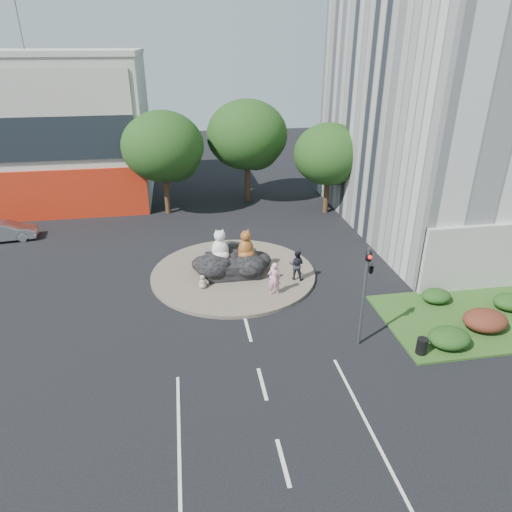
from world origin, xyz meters
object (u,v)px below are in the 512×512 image
(kitten_white, at_px, (273,272))
(litter_bin, at_px, (422,346))
(cat_tabby, at_px, (246,244))
(kitten_calico, at_px, (202,281))
(pedestrian_dark, at_px, (297,265))
(cat_white, at_px, (220,244))
(parked_car, at_px, (5,231))
(pedestrian_pink, at_px, (274,278))

(kitten_white, height_order, litter_bin, kitten_white)
(cat_tabby, relative_size, kitten_calico, 2.31)
(pedestrian_dark, height_order, litter_bin, pedestrian_dark)
(cat_white, height_order, kitten_white, cat_white)
(kitten_white, bearing_deg, parked_car, 146.52)
(pedestrian_pink, distance_m, litter_bin, 8.41)
(kitten_calico, relative_size, parked_car, 0.19)
(cat_white, distance_m, pedestrian_pink, 4.18)
(cat_white, relative_size, litter_bin, 2.57)
(parked_car, bearing_deg, kitten_calico, -132.11)
(kitten_calico, xyz_separation_m, pedestrian_dark, (5.55, 0.12, 0.53))
(kitten_calico, distance_m, pedestrian_dark, 5.57)
(cat_tabby, height_order, kitten_white, cat_tabby)
(parked_car, bearing_deg, litter_bin, -133.54)
(cat_tabby, bearing_deg, kitten_calico, 174.50)
(cat_tabby, bearing_deg, litter_bin, -88.74)
(kitten_white, distance_m, pedestrian_pink, 1.90)
(kitten_calico, xyz_separation_m, parked_car, (-13.52, 9.68, 0.09))
(kitten_white, distance_m, parked_car, 20.00)
(kitten_calico, bearing_deg, cat_tabby, 47.25)
(pedestrian_pink, bearing_deg, kitten_white, -96.70)
(kitten_calico, xyz_separation_m, pedestrian_pink, (3.89, -1.40, 0.56))
(kitten_calico, bearing_deg, pedestrian_dark, 19.18)
(parked_car, bearing_deg, kitten_white, -124.18)
(cat_white, distance_m, cat_tabby, 1.55)
(pedestrian_pink, xyz_separation_m, pedestrian_dark, (1.65, 1.52, -0.03))
(cat_tabby, height_order, litter_bin, cat_tabby)
(cat_white, relative_size, pedestrian_dark, 1.05)
(kitten_white, xyz_separation_m, litter_bin, (5.27, -8.05, -0.12))
(kitten_white, xyz_separation_m, pedestrian_pink, (-0.30, -1.79, 0.55))
(pedestrian_pink, relative_size, parked_car, 0.46)
(parked_car, distance_m, litter_bin, 28.79)
(cat_white, bearing_deg, pedestrian_pink, -51.18)
(parked_car, relative_size, litter_bin, 5.52)
(cat_white, distance_m, pedestrian_dark, 4.70)
(kitten_calico, bearing_deg, cat_white, 71.94)
(kitten_calico, distance_m, pedestrian_pink, 4.17)
(cat_white, bearing_deg, cat_tabby, -6.78)
(kitten_calico, height_order, parked_car, parked_car)
(pedestrian_dark, bearing_deg, cat_white, 6.93)
(cat_tabby, height_order, pedestrian_pink, cat_tabby)
(kitten_white, relative_size, pedestrian_dark, 0.45)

